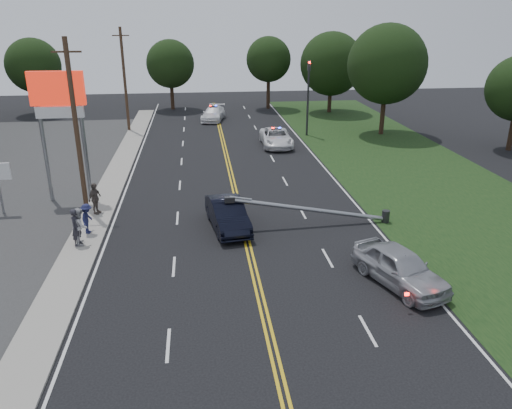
{
  "coord_description": "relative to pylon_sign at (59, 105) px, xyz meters",
  "views": [
    {
      "loc": [
        -2.33,
        -17.16,
        11.11
      ],
      "look_at": [
        0.58,
        7.25,
        1.7
      ],
      "focal_mm": 35.0,
      "sensor_mm": 36.0,
      "label": 1
    }
  ],
  "objects": [
    {
      "name": "sidewalk",
      "position": [
        2.1,
        -4.0,
        -5.94
      ],
      "size": [
        1.8,
        70.0,
        0.12
      ],
      "primitive_type": "cube",
      "color": "gray",
      "rests_on": "ground"
    },
    {
      "name": "tree_8",
      "position": [
        24.1,
        27.68,
        -0.35
      ],
      "size": [
        7.31,
        7.31,
        9.31
      ],
      "color": "black",
      "rests_on": "ground"
    },
    {
      "name": "utility_pole_far",
      "position": [
        1.3,
        20.0,
        -0.91
      ],
      "size": [
        1.6,
        0.28,
        10.0
      ],
      "color": "#382619",
      "rests_on": "ground"
    },
    {
      "name": "crashed_sedan",
      "position": [
        9.62,
        -5.77,
        -5.19
      ],
      "size": [
        2.42,
        5.12,
        1.62
      ],
      "primitive_type": "imported",
      "rotation": [
        0.0,
        0.0,
        0.15
      ],
      "color": "black",
      "rests_on": "ground"
    },
    {
      "name": "traffic_signal",
      "position": [
        18.8,
        16.0,
        -1.79
      ],
      "size": [
        0.28,
        0.41,
        7.05
      ],
      "color": "#2D2D30",
      "rests_on": "ground"
    },
    {
      "name": "tree_7",
      "position": [
        17.14,
        31.15,
        -0.06
      ],
      "size": [
        5.43,
        5.43,
        8.67
      ],
      "color": "black",
      "rests_on": "ground"
    },
    {
      "name": "fallen_streetlight",
      "position": [
        14.69,
        -6.0,
        -5.08
      ],
      "size": [
        9.36,
        0.44,
        1.91
      ],
      "color": "#2D2D30",
      "rests_on": "ground"
    },
    {
      "name": "bystander_d",
      "position": [
        2.07,
        -2.99,
        -4.94
      ],
      "size": [
        0.86,
        1.19,
        1.87
      ],
      "primitive_type": "imported",
      "rotation": [
        0.0,
        0.0,
        1.16
      ],
      "color": "#544943",
      "rests_on": "sidewalk"
    },
    {
      "name": "bystander_b",
      "position": [
        2.06,
        -7.08,
        -4.92
      ],
      "size": [
        0.86,
        1.04,
        1.92
      ],
      "primitive_type": "imported",
      "rotation": [
        0.0,
        0.0,
        1.73
      ],
      "color": "#AAAAAF",
      "rests_on": "sidewalk"
    },
    {
      "name": "tree_9",
      "position": [
        26.21,
        15.63,
        0.68
      ],
      "size": [
        7.45,
        7.45,
        10.41
      ],
      "color": "black",
      "rests_on": "ground"
    },
    {
      "name": "emergency_a",
      "position": [
        15.15,
        12.13,
        -5.23
      ],
      "size": [
        2.66,
        5.59,
        1.54
      ],
      "primitive_type": "imported",
      "rotation": [
        0.0,
        0.0,
        -0.02
      ],
      "color": "white",
      "rests_on": "ground"
    },
    {
      "name": "utility_pole_mid",
      "position": [
        1.3,
        -2.0,
        -0.91
      ],
      "size": [
        1.6,
        0.28,
        10.0
      ],
      "color": "#382619",
      "rests_on": "ground"
    },
    {
      "name": "ground",
      "position": [
        10.5,
        -14.0,
        -6.0
      ],
      "size": [
        120.0,
        120.0,
        0.0
      ],
      "primitive_type": "plane",
      "color": "black",
      "rests_on": "ground"
    },
    {
      "name": "tree_6",
      "position": [
        5.26,
        31.95,
        -0.53
      ],
      "size": [
        5.74,
        5.74,
        8.35
      ],
      "color": "black",
      "rests_on": "ground"
    },
    {
      "name": "waiting_sedan",
      "position": [
        16.66,
        -12.8,
        -5.16
      ],
      "size": [
        3.5,
        5.27,
        1.67
      ],
      "primitive_type": "imported",
      "rotation": [
        0.0,
        0.0,
        0.34
      ],
      "color": "#A3A5AB",
      "rests_on": "ground"
    },
    {
      "name": "bystander_c",
      "position": [
        2.15,
        -5.8,
        -5.05
      ],
      "size": [
        0.73,
        1.13,
        1.65
      ],
      "primitive_type": "imported",
      "rotation": [
        0.0,
        0.0,
        1.45
      ],
      "color": "#1C1F47",
      "rests_on": "sidewalk"
    },
    {
      "name": "centerline_yellow",
      "position": [
        10.5,
        -4.0,
        -5.99
      ],
      "size": [
        0.36,
        80.0,
        0.0
      ],
      "primitive_type": "cube",
      "color": "gold",
      "rests_on": "ground"
    },
    {
      "name": "bystander_a",
      "position": [
        1.92,
        -7.25,
        -4.91
      ],
      "size": [
        0.68,
        0.82,
        1.94
      ],
      "primitive_type": "imported",
      "rotation": [
        0.0,
        0.0,
        1.23
      ],
      "color": "#26252D",
      "rests_on": "sidewalk"
    },
    {
      "name": "grass_verge",
      "position": [
        24.0,
        -4.0,
        -5.99
      ],
      "size": [
        12.0,
        80.0,
        0.01
      ],
      "primitive_type": "cube",
      "color": "black",
      "rests_on": "ground"
    },
    {
      "name": "pylon_sign",
      "position": [
        0.0,
        0.0,
        0.0
      ],
      "size": [
        3.2,
        0.35,
        8.0
      ],
      "color": "gray",
      "rests_on": "ground"
    },
    {
      "name": "tree_5",
      "position": [
        -10.28,
        30.75,
        -0.42
      ],
      "size": [
        6.14,
        6.14,
        8.66
      ],
      "color": "black",
      "rests_on": "ground"
    },
    {
      "name": "emergency_b",
      "position": [
        10.02,
        24.34,
        -5.25
      ],
      "size": [
        3.2,
        5.52,
        1.5
      ],
      "primitive_type": "imported",
      "rotation": [
        0.0,
        0.0,
        -0.22
      ],
      "color": "white",
      "rests_on": "ground"
    }
  ]
}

